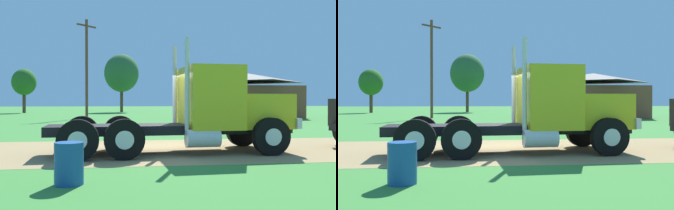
% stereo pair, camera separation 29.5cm
% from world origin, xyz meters
% --- Properties ---
extents(ground_plane, '(200.00, 200.00, 0.00)m').
position_xyz_m(ground_plane, '(0.00, 0.00, 0.00)').
color(ground_plane, '#3C8135').
extents(dirt_track, '(120.00, 5.97, 0.01)m').
position_xyz_m(dirt_track, '(0.00, 0.00, 0.00)').
color(dirt_track, '#9F8355').
rests_on(dirt_track, ground_plane).
extents(truck_foreground_white, '(7.78, 2.99, 3.49)m').
position_xyz_m(truck_foreground_white, '(1.77, -0.62, 1.28)').
color(truck_foreground_white, black).
rests_on(truck_foreground_white, ground_plane).
extents(steel_barrel, '(0.56, 0.56, 0.83)m').
position_xyz_m(steel_barrel, '(-1.90, -4.71, 0.41)').
color(steel_barrel, '#19478C').
rests_on(steel_barrel, ground_plane).
extents(shed_building, '(9.04, 7.85, 4.35)m').
position_xyz_m(shed_building, '(11.38, 22.19, 2.10)').
color(shed_building, brown).
rests_on(shed_building, ground_plane).
extents(utility_pole_near, '(1.66, 1.65, 9.36)m').
position_xyz_m(utility_pole_near, '(-4.28, 22.85, 4.94)').
color(utility_pole_near, brown).
rests_on(utility_pole_near, ground_plane).
extents(tree_left, '(3.28, 3.28, 6.06)m').
position_xyz_m(tree_left, '(-14.35, 39.45, 4.21)').
color(tree_left, '#513823').
rests_on(tree_left, ground_plane).
extents(tree_mid, '(5.09, 5.09, 8.57)m').
position_xyz_m(tree_mid, '(-1.07, 41.61, 5.76)').
color(tree_mid, '#513823').
rests_on(tree_mid, ground_plane).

